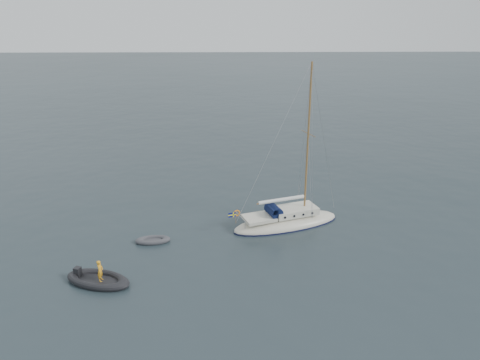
{
  "coord_description": "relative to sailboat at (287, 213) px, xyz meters",
  "views": [
    {
      "loc": [
        -1.05,
        -30.49,
        16.34
      ],
      "look_at": [
        -0.38,
        0.0,
        4.94
      ],
      "focal_mm": 35.0,
      "sensor_mm": 36.0,
      "label": 1
    }
  ],
  "objects": [
    {
      "name": "dinghy",
      "position": [
        -10.14,
        -2.66,
        -0.84
      ],
      "size": [
        2.56,
        1.15,
        0.37
      ],
      "rotation": [
        0.0,
        0.0,
        0.12
      ],
      "color": "#434347",
      "rests_on": "ground"
    },
    {
      "name": "ground",
      "position": [
        -3.35,
        -2.92,
        -1.0
      ],
      "size": [
        300.0,
        300.0,
        0.0
      ],
      "primitive_type": "plane",
      "color": "black",
      "rests_on": "ground"
    },
    {
      "name": "rib",
      "position": [
        -12.76,
        -7.99,
        -0.74
      ],
      "size": [
        4.32,
        1.96,
        1.64
      ],
      "rotation": [
        0.0,
        0.0,
        -0.32
      ],
      "color": "black",
      "rests_on": "ground"
    },
    {
      "name": "sailboat",
      "position": [
        0.0,
        0.0,
        0.0
      ],
      "size": [
        9.27,
        2.78,
        13.2
      ],
      "rotation": [
        0.0,
        0.0,
        0.34
      ],
      "color": "beige",
      "rests_on": "ground"
    }
  ]
}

